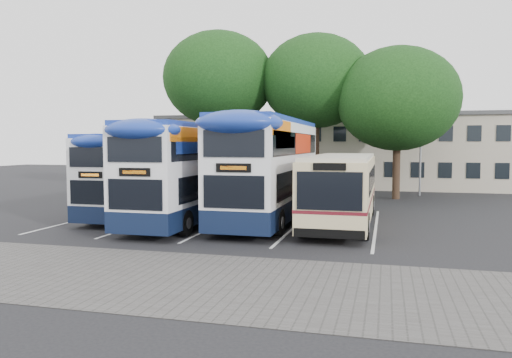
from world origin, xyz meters
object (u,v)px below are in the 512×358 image
object	(u,v)px
tree_left	(219,79)
bus_single	(342,185)
bus_dd_mid	(192,169)
bus_dd_right	(270,165)
lamp_post	(421,124)
tree_right	(398,99)
bus_dd_left	(145,171)
tree_mid	(316,81)

from	to	relation	value
tree_left	bus_single	xyz separation A→B (m)	(10.12, -12.06, -6.68)
bus_dd_mid	bus_dd_right	bearing A→B (deg)	17.55
bus_dd_right	bus_single	xyz separation A→B (m)	(3.44, -0.07, -0.88)
tree_left	bus_dd_right	distance (m)	14.90
lamp_post	tree_right	xyz separation A→B (m)	(-1.69, -2.70, 1.60)
bus_dd_left	bus_dd_right	distance (m)	6.76
bus_single	tree_right	bearing A→B (deg)	77.28
tree_mid	tree_right	bearing A→B (deg)	-12.31
bus_dd_right	tree_mid	bearing A→B (deg)	88.03
tree_left	bus_single	world-z (taller)	tree_left
tree_left	bus_dd_left	xyz separation A→B (m)	(-0.06, -11.66, -6.21)
lamp_post	bus_dd_right	bearing A→B (deg)	-118.66
lamp_post	tree_right	bearing A→B (deg)	-122.12
lamp_post	bus_dd_right	distance (m)	16.32
lamp_post	tree_left	xyz separation A→B (m)	(-14.42, -2.18, 3.40)
bus_dd_left	bus_single	size ratio (longest dim) A/B	0.93
bus_single	bus_dd_mid	bearing A→B (deg)	-171.39
bus_single	bus_dd_right	bearing A→B (deg)	178.89
tree_left	tree_right	distance (m)	12.86
bus_dd_mid	bus_single	world-z (taller)	bus_dd_mid
bus_dd_left	bus_dd_right	bearing A→B (deg)	-2.81
tree_mid	tree_right	xyz separation A→B (m)	(5.61, -1.22, -1.48)
tree_left	bus_single	distance (m)	17.10
lamp_post	tree_mid	distance (m)	8.07
tree_left	tree_right	size ratio (longest dim) A/B	1.18
tree_left	bus_dd_mid	size ratio (longest dim) A/B	1.09
bus_dd_mid	lamp_post	bearing A→B (deg)	53.52
lamp_post	bus_dd_mid	world-z (taller)	lamp_post
tree_mid	bus_single	xyz separation A→B (m)	(3.01, -12.76, -6.37)
lamp_post	tree_left	bearing A→B (deg)	-171.42
bus_dd_right	bus_single	world-z (taller)	bus_dd_right
tree_mid	tree_right	world-z (taller)	tree_mid
tree_left	bus_single	bearing A→B (deg)	-49.98
bus_dd_left	bus_dd_right	size ratio (longest dim) A/B	0.85
tree_left	tree_mid	distance (m)	7.16
lamp_post	bus_dd_left	world-z (taller)	lamp_post
tree_mid	bus_dd_mid	bearing A→B (deg)	-106.15
bus_dd_mid	tree_left	bearing A→B (deg)	103.35
tree_left	tree_mid	xyz separation A→B (m)	(7.11, 0.71, -0.31)
lamp_post	bus_dd_right	xyz separation A→B (m)	(-7.74, -14.17, -2.40)
lamp_post	tree_right	world-z (taller)	tree_right
lamp_post	tree_right	distance (m)	3.56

